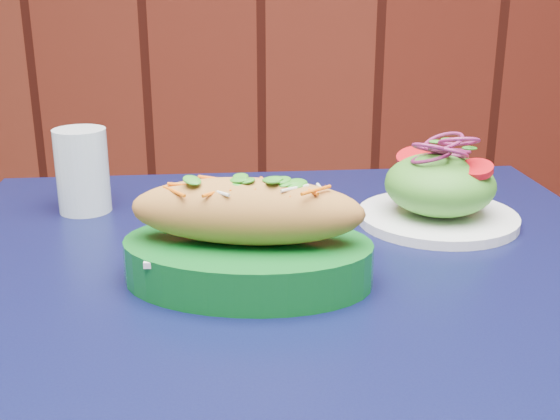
{
  "coord_description": "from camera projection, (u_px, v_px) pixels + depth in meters",
  "views": [
    {
      "loc": [
        -0.21,
        0.58,
        1.05
      ],
      "look_at": [
        -0.25,
        1.28,
        0.81
      ],
      "focal_mm": 45.0,
      "sensor_mm": 36.0,
      "label": 1
    }
  ],
  "objects": [
    {
      "name": "banh_mi_basket",
      "position": [
        247.0,
        239.0,
        0.7
      ],
      "size": [
        0.26,
        0.18,
        0.12
      ],
      "rotation": [
        0.0,
        0.0,
        -0.06
      ],
      "color": "#0D5F1E",
      "rests_on": "cafe_table"
    },
    {
      "name": "cafe_table",
      "position": [
        294.0,
        349.0,
        0.75
      ],
      "size": [
        0.91,
        0.91,
        0.75
      ],
      "rotation": [
        0.0,
        0.0,
        0.14
      ],
      "color": "black",
      "rests_on": "ground"
    },
    {
      "name": "salad_plate",
      "position": [
        439.0,
        191.0,
        0.87
      ],
      "size": [
        0.2,
        0.2,
        0.11
      ],
      "rotation": [
        0.0,
        0.0,
        0.11
      ],
      "color": "white",
      "rests_on": "cafe_table"
    },
    {
      "name": "water_glass",
      "position": [
        82.0,
        171.0,
        0.91
      ],
      "size": [
        0.07,
        0.07,
        0.11
      ],
      "primitive_type": "cylinder",
      "color": "silver",
      "rests_on": "cafe_table"
    }
  ]
}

